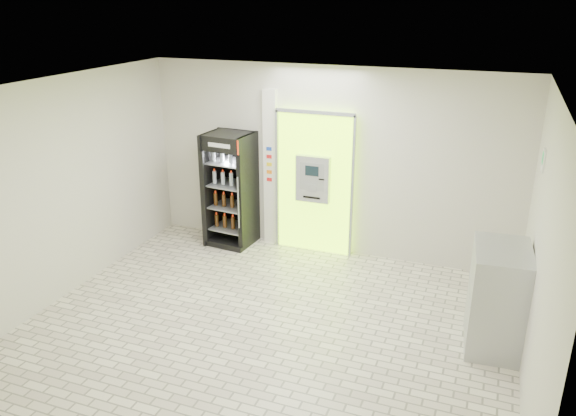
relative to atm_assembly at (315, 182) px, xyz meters
The scene contains 7 objects.
ground 2.69m from the atm_assembly, 85.26° to the right, with size 6.00×6.00×0.00m, color beige.
room_shell 2.51m from the atm_assembly, 85.26° to the right, with size 6.00×6.00×6.00m.
atm_assembly is the anchor object (origin of this frame).
pillar 0.79m from the atm_assembly, behind, with size 0.22×0.11×2.60m.
beverage_cooler 1.43m from the atm_assembly, behind, with size 0.77×0.71×1.91m.
steel_cabinet 3.46m from the atm_assembly, 32.63° to the right, with size 0.70×0.99×1.26m.
exit_sign 3.48m from the atm_assembly, 17.65° to the right, with size 0.02×0.22×0.26m.
Camera 1 is at (2.42, -5.72, 3.96)m, focal length 35.00 mm.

